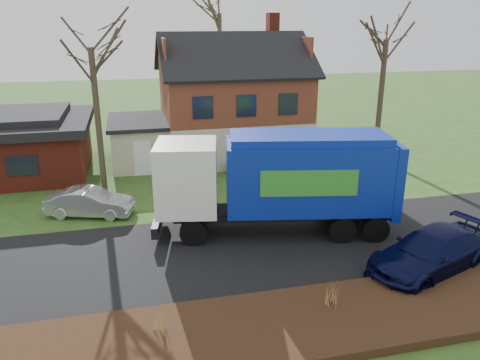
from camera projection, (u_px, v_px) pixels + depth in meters
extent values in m
plane|color=#2B4C19|center=(260.00, 248.00, 19.04)|extent=(120.00, 120.00, 0.00)
cube|color=black|center=(260.00, 248.00, 19.04)|extent=(80.00, 7.00, 0.02)
cube|color=black|center=(308.00, 323.00, 14.12)|extent=(80.00, 3.50, 0.30)
cube|color=beige|center=(233.00, 135.00, 31.92)|extent=(9.00, 7.50, 2.70)
cube|color=#542518|center=(232.00, 95.00, 31.03)|extent=(9.00, 7.50, 2.80)
cube|color=maroon|center=(273.00, 25.00, 31.19)|extent=(0.70, 0.90, 1.60)
cube|color=beige|center=(141.00, 143.00, 30.11)|extent=(3.50, 5.50, 2.60)
cube|color=black|center=(139.00, 121.00, 29.65)|extent=(3.90, 5.90, 0.24)
cube|color=maroon|center=(8.00, 151.00, 27.90)|extent=(9.00, 7.50, 2.80)
cube|color=black|center=(3.00, 124.00, 27.36)|extent=(9.80, 8.20, 0.50)
cube|color=black|center=(2.00, 116.00, 27.22)|extent=(7.00, 6.00, 0.40)
cylinder|color=black|center=(193.00, 232.00, 19.17)|extent=(1.18, 0.59, 1.12)
cylinder|color=black|center=(196.00, 211.00, 21.31)|extent=(1.18, 0.59, 1.12)
cylinder|color=black|center=(342.00, 230.00, 19.41)|extent=(1.18, 0.59, 1.12)
cylinder|color=black|center=(330.00, 209.00, 21.55)|extent=(1.18, 0.59, 1.12)
cylinder|color=black|center=(375.00, 229.00, 19.46)|extent=(1.18, 0.59, 1.12)
cylinder|color=black|center=(360.00, 208.00, 21.60)|extent=(1.18, 0.59, 1.12)
cube|color=black|center=(282.00, 212.00, 20.27)|extent=(9.36, 3.06, 0.38)
cube|color=white|center=(187.00, 177.00, 19.57)|extent=(2.96, 3.13, 2.92)
cube|color=black|center=(158.00, 173.00, 19.47)|extent=(0.54, 2.35, 0.97)
cube|color=black|center=(158.00, 221.00, 20.17)|extent=(0.79, 2.70, 0.49)
cube|color=#0C2599|center=(307.00, 175.00, 19.77)|extent=(7.20, 3.96, 2.92)
cube|color=#0C2599|center=(309.00, 138.00, 19.24)|extent=(6.82, 3.58, 0.32)
cube|color=#0C2599|center=(389.00, 176.00, 19.94)|extent=(0.90, 2.78, 3.13)
cube|color=#338C2E|center=(309.00, 183.00, 18.43)|extent=(3.82, 0.79, 1.08)
cube|color=#338C2E|center=(298.00, 163.00, 21.02)|extent=(3.82, 0.79, 1.08)
imported|color=#ADB1B5|center=(90.00, 202.00, 22.03)|extent=(4.24, 2.49, 1.32)
imported|color=black|center=(431.00, 252.00, 17.05)|extent=(5.84, 3.88, 1.57)
cylinder|color=#3D3424|center=(98.00, 123.00, 24.14)|extent=(0.31, 0.31, 7.55)
cylinder|color=#403026|center=(380.00, 101.00, 30.33)|extent=(0.35, 0.35, 7.67)
cylinder|color=#443A28|center=(220.00, 73.00, 38.71)|extent=(0.35, 0.35, 9.29)
cone|color=#A28F47|center=(161.00, 320.00, 13.34)|extent=(0.04, 0.04, 0.82)
cone|color=#A28F47|center=(156.00, 320.00, 13.31)|extent=(0.04, 0.04, 0.82)
cone|color=#A28F47|center=(166.00, 319.00, 13.37)|extent=(0.04, 0.04, 0.82)
cone|color=#A28F47|center=(161.00, 317.00, 13.44)|extent=(0.04, 0.04, 0.82)
cone|color=#A28F47|center=(161.00, 322.00, 13.24)|extent=(0.04, 0.04, 0.82)
cone|color=#AB7D4B|center=(332.00, 293.00, 14.59)|extent=(0.04, 0.04, 0.86)
cone|color=#AB7D4B|center=(328.00, 294.00, 14.56)|extent=(0.04, 0.04, 0.86)
cone|color=#AB7D4B|center=(336.00, 293.00, 14.62)|extent=(0.04, 0.04, 0.86)
cone|color=#AB7D4B|center=(331.00, 291.00, 14.69)|extent=(0.04, 0.04, 0.86)
cone|color=#AB7D4B|center=(334.00, 295.00, 14.49)|extent=(0.04, 0.04, 0.86)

